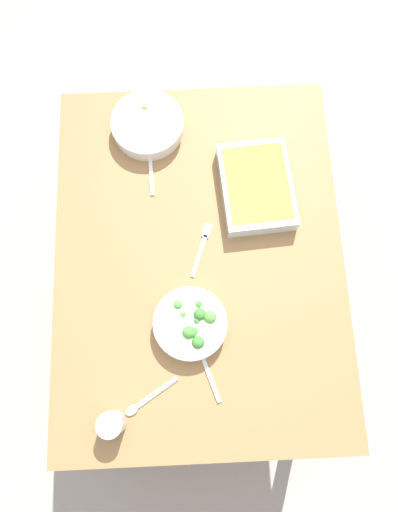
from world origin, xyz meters
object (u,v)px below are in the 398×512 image
broccoli_bowl (191,324)px  drink_cup (112,424)px  spoon_by_stew (151,163)px  stew_bowl (148,125)px  baking_dish (256,187)px  fork_on_table (202,246)px  spoon_spare (144,401)px  spoon_by_broccoli (205,365)px

broccoli_bowl → drink_cup: size_ratio=2.58×
broccoli_bowl → spoon_by_stew: 0.55m
stew_bowl → baking_dish: size_ratio=0.77×
baking_dish → spoon_by_stew: 0.36m
fork_on_table → stew_bowl: bearing=21.1°
spoon_spare → fork_on_table: (0.46, -0.19, -0.00)m
baking_dish → fork_on_table: (-0.18, 0.18, -0.03)m
drink_cup → spoon_spare: (0.06, -0.09, -0.03)m
spoon_by_stew → spoon_by_broccoli: size_ratio=1.02×
fork_on_table → broccoli_bowl: bearing=169.6°
spoon_spare → spoon_by_broccoli: bearing=-62.1°
broccoli_bowl → spoon_by_broccoli: broccoli_bowl is taller
drink_cup → fork_on_table: drink_cup is taller
stew_bowl → spoon_by_broccoli: 0.80m
stew_bowl → broccoli_bowl: broccoli_bowl is taller
baking_dish → spoon_by_broccoli: baking_dish is taller
stew_bowl → spoon_by_stew: stew_bowl is taller
stew_bowl → spoon_by_broccoli: size_ratio=1.40×
fork_on_table → baking_dish: bearing=-45.2°
spoon_by_stew → fork_on_table: 0.33m
spoon_by_stew → spoon_by_broccoli: (-0.65, -0.15, 0.00)m
stew_bowl → drink_cup: bearing=173.1°
baking_dish → spoon_by_stew: size_ratio=1.80×
spoon_spare → broccoli_bowl: bearing=-33.9°
drink_cup → broccoli_bowl: bearing=-40.6°
baking_dish → drink_cup: bearing=146.7°
spoon_spare → fork_on_table: spoon_spare is taller
baking_dish → stew_bowl: bearing=55.3°
spoon_by_stew → baking_dish: bearing=-108.3°
drink_cup → spoon_spare: bearing=-57.6°
stew_bowl → drink_cup: (-0.93, 0.11, 0.01)m
drink_cup → spoon_by_stew: 0.81m
spoon_by_stew → spoon_by_broccoli: bearing=-167.2°
drink_cup → spoon_spare: size_ratio=0.54×
baking_dish → spoon_by_broccoli: (-0.54, 0.19, -0.03)m
stew_bowl → spoon_by_stew: (-0.13, -0.01, -0.03)m
broccoli_bowl → spoon_by_broccoli: bearing=-162.2°
stew_bowl → spoon_by_stew: 0.13m
baking_dish → fork_on_table: size_ratio=1.83×
fork_on_table → spoon_by_broccoli: bearing=178.8°
stew_bowl → fork_on_table: 0.45m
spoon_by_stew → spoon_by_broccoli: 0.67m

